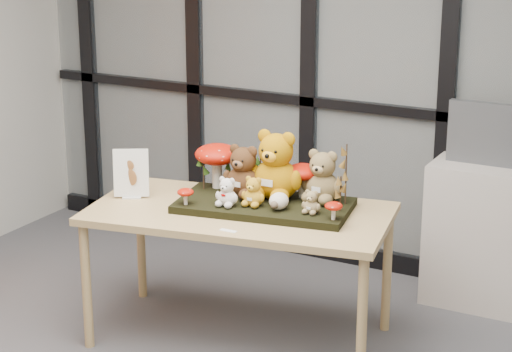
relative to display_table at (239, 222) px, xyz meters
The scene contains 24 objects.
room_shell 1.58m from the display_table, 78.33° to the right, with size 5.00×5.00×5.00m.
glass_partition 1.51m from the display_table, 79.20° to the left, with size 4.90×0.06×2.78m.
display_table is the anchor object (origin of this frame).
diorama_tray 0.16m from the display_table, 36.85° to the left, with size 0.90×0.45×0.04m, color black.
bear_pooh_yellow 0.37m from the display_table, 53.22° to the left, with size 0.31×0.28×0.40m, color #B17405, non-canonical shape.
bear_brown_medium 0.29m from the display_table, 108.81° to the left, with size 0.23×0.21×0.31m, color #452913, non-canonical shape.
bear_tan_back 0.51m from the display_table, 33.48° to the left, with size 0.23×0.21×0.30m, color olive, non-canonical shape.
bear_small_yellow 0.21m from the display_table, ahead, with size 0.13×0.12×0.17m, color gold, non-canonical shape.
bear_white_bow 0.20m from the display_table, 118.32° to the right, with size 0.13×0.12×0.17m, color white, non-canonical shape.
bear_beige_small 0.44m from the display_table, ahead, with size 0.10×0.09×0.13m, color #998254, non-canonical shape.
plush_cream_hedgehog 0.27m from the display_table, ahead, with size 0.08×0.07×0.10m, color white, non-canonical shape.
mushroom_back_left 0.38m from the display_table, 142.80° to the left, with size 0.24×0.24×0.27m, color #A01205, non-canonical shape.
mushroom_back_right 0.41m from the display_table, 44.31° to the left, with size 0.18×0.18×0.20m, color #A01205, non-canonical shape.
mushroom_front_left 0.32m from the display_table, 147.27° to the right, with size 0.09×0.09×0.10m, color #A01205, non-canonical shape.
mushroom_front_right 0.56m from the display_table, ahead, with size 0.09×0.09×0.10m, color #A01205, non-canonical shape.
sprig_green_far_left 0.39m from the display_table, 156.63° to the left, with size 0.05×0.05×0.23m, color black, non-canonical shape.
sprig_green_mid_left 0.34m from the display_table, 133.06° to the left, with size 0.05×0.05×0.19m, color black, non-canonical shape.
sprig_dry_far_right 0.61m from the display_table, 26.79° to the left, with size 0.05×0.05×0.32m, color brown, non-canonical shape.
sprig_dry_mid_right 0.57m from the display_table, 14.52° to the left, with size 0.05×0.05×0.19m, color brown, non-canonical shape.
sprig_green_centre 0.31m from the display_table, 90.39° to the left, with size 0.05×0.05×0.19m, color black, non-canonical shape.
sign_holder 0.65m from the display_table, behind, with size 0.18×0.12×0.27m.
label_card 0.32m from the display_table, 70.83° to the right, with size 0.09×0.03×0.00m, color white.
cabinet 1.50m from the display_table, 45.83° to the left, with size 0.63×0.37×0.84m, color #B3A9A0.
monitor 1.53m from the display_table, 46.33° to the left, with size 0.50×0.05×0.36m.
Camera 1 is at (1.98, -2.81, 2.31)m, focal length 65.00 mm.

